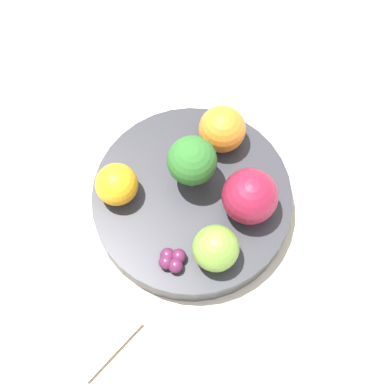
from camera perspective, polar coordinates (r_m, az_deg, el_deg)
The scene contains 10 objects.
ground_plane at distance 0.69m, azimuth -0.00°, elevation -1.87°, with size 6.00×6.00×0.00m, color gray.
table_surface at distance 0.68m, azimuth -0.00°, elevation -1.57°, with size 1.20×1.20×0.02m.
bowl at distance 0.66m, azimuth -0.00°, elevation -0.81°, with size 0.20×0.20×0.03m.
broccoli at distance 0.62m, azimuth 0.00°, elevation 2.73°, with size 0.05×0.05×0.07m.
apple_red at distance 0.62m, azimuth 5.17°, elevation -0.39°, with size 0.05×0.05×0.05m.
apple_green at distance 0.60m, azimuth 2.13°, elevation -5.02°, with size 0.04×0.04×0.04m.
orange_front at distance 0.63m, azimuth -6.71°, elevation 0.67°, with size 0.04×0.04×0.04m.
orange_back at distance 0.65m, azimuth 2.70°, elevation 5.61°, with size 0.05×0.05×0.05m.
grape_cluster at distance 0.61m, azimuth -1.79°, elevation -6.05°, with size 0.03×0.03×0.01m.
spoon at distance 0.63m, azimuth -7.32°, elevation -13.56°, with size 0.03×0.08×0.01m.
Camera 1 is at (0.20, -0.14, 0.65)m, focal length 60.00 mm.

